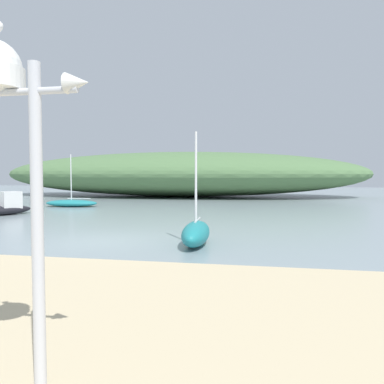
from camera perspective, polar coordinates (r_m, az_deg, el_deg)
ground_plane at (r=13.61m, az=-13.91°, el=-7.41°), size 120.00×120.00×0.00m
distant_hill at (r=40.54m, az=-2.31°, el=2.81°), size 40.64×14.31×4.87m
mast_structure at (r=4.17m, az=-27.48°, el=13.17°), size 1.31×0.59×3.52m
motorboat_centre_water at (r=24.23m, az=-27.07°, el=-2.08°), size 2.43×3.32×1.37m
sailboat_inner_mooring at (r=28.47m, az=-18.38°, el=-1.65°), size 4.00×1.79×3.89m
sailboat_far_right at (r=12.32m, az=0.62°, el=-6.43°), size 0.98×2.87×3.81m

